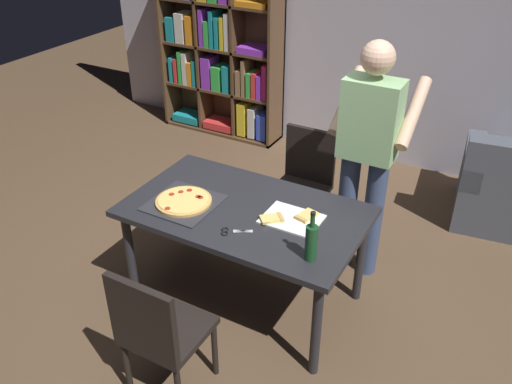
# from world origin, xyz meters

# --- Properties ---
(ground_plane) EXTENTS (12.00, 12.00, 0.00)m
(ground_plane) POSITION_xyz_m (0.00, 0.00, 0.00)
(ground_plane) COLOR brown
(back_wall) EXTENTS (6.40, 0.10, 2.80)m
(back_wall) POSITION_xyz_m (0.00, 2.60, 1.40)
(back_wall) COLOR #BCB7C6
(back_wall) RESTS_ON ground_plane
(dining_table) EXTENTS (1.55, 0.92, 0.75)m
(dining_table) POSITION_xyz_m (0.00, 0.00, 0.67)
(dining_table) COLOR #232328
(dining_table) RESTS_ON ground_plane
(chair_near_camera) EXTENTS (0.42, 0.42, 0.90)m
(chair_near_camera) POSITION_xyz_m (-0.00, -0.94, 0.51)
(chair_near_camera) COLOR black
(chair_near_camera) RESTS_ON ground_plane
(chair_far_side) EXTENTS (0.42, 0.42, 0.90)m
(chair_far_side) POSITION_xyz_m (0.00, 0.94, 0.51)
(chair_far_side) COLOR black
(chair_far_side) RESTS_ON ground_plane
(bookshelf) EXTENTS (1.40, 0.35, 1.95)m
(bookshelf) POSITION_xyz_m (-1.69, 2.37, 0.96)
(bookshelf) COLOR #513823
(bookshelf) RESTS_ON ground_plane
(person_serving_pizza) EXTENTS (0.55, 0.54, 1.75)m
(person_serving_pizza) POSITION_xyz_m (0.55, 0.72, 1.00)
(person_serving_pizza) COLOR #38476B
(person_serving_pizza) RESTS_ON ground_plane
(pepperoni_pizza_on_tray) EXTENTS (0.43, 0.43, 0.04)m
(pepperoni_pizza_on_tray) POSITION_xyz_m (-0.38, -0.14, 0.77)
(pepperoni_pizza_on_tray) COLOR #2D2D33
(pepperoni_pizza_on_tray) RESTS_ON dining_table
(pizza_slices_on_towel) EXTENTS (0.36, 0.30, 0.03)m
(pizza_slices_on_towel) POSITION_xyz_m (0.32, 0.03, 0.76)
(pizza_slices_on_towel) COLOR white
(pizza_slices_on_towel) RESTS_ON dining_table
(wine_bottle) EXTENTS (0.07, 0.07, 0.32)m
(wine_bottle) POSITION_xyz_m (0.58, -0.27, 0.87)
(wine_bottle) COLOR #194723
(wine_bottle) RESTS_ON dining_table
(kitchen_scissors) EXTENTS (0.19, 0.14, 0.01)m
(kitchen_scissors) POSITION_xyz_m (0.06, -0.26, 0.76)
(kitchen_scissors) COLOR silver
(kitchen_scissors) RESTS_ON dining_table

